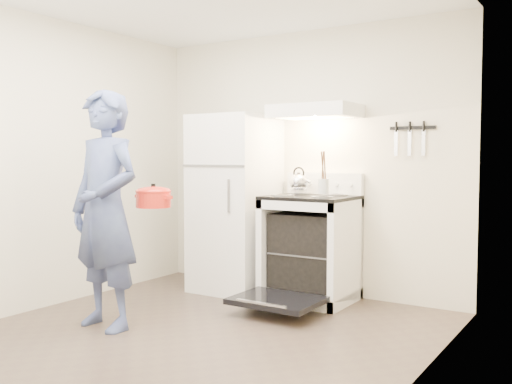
# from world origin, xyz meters

# --- Properties ---
(floor) EXTENTS (3.60, 3.60, 0.00)m
(floor) POSITION_xyz_m (0.00, 0.00, 0.00)
(floor) COLOR #493C31
(floor) RESTS_ON ground
(back_wall) EXTENTS (3.20, 0.02, 2.50)m
(back_wall) POSITION_xyz_m (0.00, 1.80, 1.25)
(back_wall) COLOR beige
(back_wall) RESTS_ON ground
(refrigerator) EXTENTS (0.70, 0.70, 1.70)m
(refrigerator) POSITION_xyz_m (-0.58, 1.45, 0.85)
(refrigerator) COLOR white
(refrigerator) RESTS_ON floor
(stove_body) EXTENTS (0.76, 0.65, 0.92)m
(stove_body) POSITION_xyz_m (0.23, 1.48, 0.46)
(stove_body) COLOR white
(stove_body) RESTS_ON floor
(cooktop) EXTENTS (0.76, 0.65, 0.03)m
(cooktop) POSITION_xyz_m (0.23, 1.48, 0.94)
(cooktop) COLOR black
(cooktop) RESTS_ON stove_body
(backsplash) EXTENTS (0.76, 0.07, 0.20)m
(backsplash) POSITION_xyz_m (0.23, 1.76, 1.05)
(backsplash) COLOR white
(backsplash) RESTS_ON cooktop
(oven_door) EXTENTS (0.70, 0.54, 0.04)m
(oven_door) POSITION_xyz_m (0.23, 0.88, 0.12)
(oven_door) COLOR black
(oven_door) RESTS_ON floor
(oven_rack) EXTENTS (0.60, 0.52, 0.01)m
(oven_rack) POSITION_xyz_m (0.23, 1.48, 0.44)
(oven_rack) COLOR slate
(oven_rack) RESTS_ON stove_body
(range_hood) EXTENTS (0.76, 0.50, 0.12)m
(range_hood) POSITION_xyz_m (0.23, 1.55, 1.71)
(range_hood) COLOR white
(range_hood) RESTS_ON back_wall
(knife_strip) EXTENTS (0.40, 0.02, 0.03)m
(knife_strip) POSITION_xyz_m (1.05, 1.79, 1.55)
(knife_strip) COLOR black
(knife_strip) RESTS_ON back_wall
(pizza_stone) EXTENTS (0.31, 0.31, 0.02)m
(pizza_stone) POSITION_xyz_m (0.28, 1.55, 0.45)
(pizza_stone) COLOR #8A674D
(pizza_stone) RESTS_ON oven_rack
(tea_kettle) EXTENTS (0.21, 0.17, 0.26)m
(tea_kettle) POSITION_xyz_m (0.07, 1.55, 1.08)
(tea_kettle) COLOR silver
(tea_kettle) RESTS_ON cooktop
(utensil_jar) EXTENTS (0.09, 0.09, 0.13)m
(utensil_jar) POSITION_xyz_m (0.42, 1.35, 1.05)
(utensil_jar) COLOR silver
(utensil_jar) RESTS_ON cooktop
(person) EXTENTS (0.69, 0.48, 1.80)m
(person) POSITION_xyz_m (-0.70, -0.10, 0.90)
(person) COLOR navy
(person) RESTS_ON floor
(dutch_oven) EXTENTS (0.34, 0.27, 0.23)m
(dutch_oven) POSITION_xyz_m (-0.48, 0.20, 0.97)
(dutch_oven) COLOR red
(dutch_oven) RESTS_ON person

